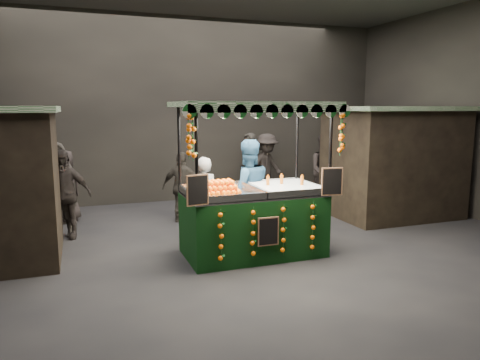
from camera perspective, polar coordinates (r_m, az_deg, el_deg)
name	(u,v)px	position (r m, az deg, el deg)	size (l,w,h in m)	color
ground	(240,253)	(8.12, 0.04, -9.29)	(12.00, 12.00, 0.00)	black
market_hall	(240,58)	(7.75, 0.05, 15.17)	(12.10, 10.10, 5.05)	black
neighbour_stall_right	(393,161)	(11.29, 18.80, 2.26)	(3.00, 2.20, 2.60)	black
juice_stall	(254,209)	(7.85, 1.81, -3.66)	(2.76, 1.62, 2.67)	black
vendor_grey	(203,199)	(8.75, -4.70, -2.40)	(0.61, 0.40, 1.64)	gray
vendor_blue	(247,191)	(8.66, 0.95, -1.37)	(1.01, 0.81, 1.98)	navy
shopper_0	(59,190)	(9.65, -21.98, -1.17)	(0.78, 0.60, 1.90)	#292622
shopper_1	(326,171)	(11.83, 10.84, 1.15)	(1.10, 0.96, 1.91)	black
shopper_2	(183,187)	(10.20, -7.30, -0.90)	(1.01, 0.78, 1.60)	#2B2723
shopper_3	(266,167)	(12.53, 3.38, 1.64)	(1.38, 1.13, 1.86)	#2C2624
shopper_4	(65,186)	(10.84, -21.35, -0.73)	(0.96, 0.90, 1.65)	#292322
shopper_5	(341,174)	(11.67, 12.74, 0.69)	(1.00, 1.74, 1.79)	#282420
shopper_6	(249,168)	(12.26, 1.13, 1.57)	(0.57, 0.76, 1.90)	#2A2722
shopper_7	(64,194)	(9.49, -21.48, -1.69)	(1.11, 0.63, 1.78)	#2B2523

